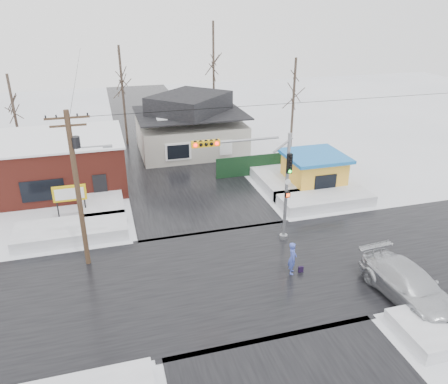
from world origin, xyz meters
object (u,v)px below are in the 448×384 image
object	(u,v)px
traffic_signal	(263,176)
car	(409,285)
kiosk	(314,171)
marquee_sign	(70,194)
pedestrian	(292,258)
utility_pole	(78,182)

from	to	relation	value
traffic_signal	car	xyz separation A→B (m)	(5.22, -7.36, -3.68)
traffic_signal	kiosk	world-z (taller)	traffic_signal
traffic_signal	kiosk	bearing A→B (deg)	44.84
marquee_sign	pedestrian	distance (m)	15.69
marquee_sign	kiosk	size ratio (longest dim) A/B	0.55
marquee_sign	pedestrian	world-z (taller)	marquee_sign
traffic_signal	utility_pole	bearing A→B (deg)	177.05
utility_pole	marquee_sign	xyz separation A→B (m)	(-1.07, 5.99, -3.19)
utility_pole	pedestrian	bearing A→B (deg)	-20.84
traffic_signal	marquee_sign	size ratio (longest dim) A/B	2.75
kiosk	utility_pole	bearing A→B (deg)	-159.56
kiosk	traffic_signal	bearing A→B (deg)	-135.16
utility_pole	marquee_sign	size ratio (longest dim) A/B	3.53
utility_pole	car	xyz separation A→B (m)	(15.58, -7.89, -4.26)
traffic_signal	marquee_sign	bearing A→B (deg)	150.28
utility_pole	marquee_sign	world-z (taller)	utility_pole
pedestrian	car	world-z (taller)	pedestrian
utility_pole	kiosk	size ratio (longest dim) A/B	1.96
kiosk	car	bearing A→B (deg)	-97.32
car	pedestrian	bearing A→B (deg)	136.84
utility_pole	kiosk	bearing A→B (deg)	20.44
traffic_signal	pedestrian	size ratio (longest dim) A/B	3.67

